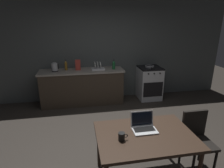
% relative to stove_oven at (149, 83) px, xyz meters
% --- Properties ---
extents(ground_plane, '(12.00, 12.00, 0.00)m').
position_rel_stove_oven_xyz_m(ground_plane, '(-1.26, -2.11, -0.46)').
color(ground_plane, '#2D2823').
extents(back_wall, '(6.40, 0.10, 2.84)m').
position_rel_stove_oven_xyz_m(back_wall, '(-0.96, 0.35, 0.96)').
color(back_wall, '#444A49').
rests_on(back_wall, ground_plane).
extents(kitchen_counter, '(2.16, 0.64, 0.91)m').
position_rel_stove_oven_xyz_m(kitchen_counter, '(-1.86, 0.00, 0.00)').
color(kitchen_counter, '#382D23').
rests_on(kitchen_counter, ground_plane).
extents(stove_oven, '(0.60, 0.62, 0.91)m').
position_rel_stove_oven_xyz_m(stove_oven, '(0.00, 0.00, 0.00)').
color(stove_oven, '#B7BABF').
rests_on(stove_oven, ground_plane).
extents(dining_table, '(1.26, 0.89, 0.74)m').
position_rel_stove_oven_xyz_m(dining_table, '(-1.14, -2.82, 0.22)').
color(dining_table, '#332319').
rests_on(dining_table, ground_plane).
extents(chair, '(0.40, 0.40, 0.89)m').
position_rel_stove_oven_xyz_m(chair, '(-0.29, -2.70, 0.06)').
color(chair, black).
rests_on(chair, ground_plane).
extents(laptop, '(0.32, 0.26, 0.23)m').
position_rel_stove_oven_xyz_m(laptop, '(-1.13, -2.71, 0.33)').
color(laptop, silver).
rests_on(laptop, dining_table).
extents(electric_kettle, '(0.17, 0.15, 0.22)m').
position_rel_stove_oven_xyz_m(electric_kettle, '(-2.52, 0.00, 0.56)').
color(electric_kettle, black).
rests_on(electric_kettle, kitchen_counter).
extents(bottle, '(0.08, 0.08, 0.25)m').
position_rel_stove_oven_xyz_m(bottle, '(-1.03, -0.05, 0.57)').
color(bottle, '#19592D').
rests_on(bottle, kitchen_counter).
extents(frying_pan, '(0.24, 0.41, 0.05)m').
position_rel_stove_oven_xyz_m(frying_pan, '(-0.03, -0.03, 0.48)').
color(frying_pan, gray).
rests_on(frying_pan, stove_oven).
extents(coffee_mug, '(0.12, 0.08, 0.10)m').
position_rel_stove_oven_xyz_m(coffee_mug, '(-1.47, -2.90, 0.34)').
color(coffee_mug, black).
rests_on(coffee_mug, dining_table).
extents(cereal_box, '(0.13, 0.05, 0.27)m').
position_rel_stove_oven_xyz_m(cereal_box, '(-1.95, 0.02, 0.59)').
color(cereal_box, '#B2382D').
rests_on(cereal_box, kitchen_counter).
extents(dish_rack, '(0.34, 0.26, 0.21)m').
position_rel_stove_oven_xyz_m(dish_rack, '(-1.44, 0.00, 0.50)').
color(dish_rack, silver).
rests_on(dish_rack, kitchen_counter).
extents(bottle_b, '(0.07, 0.07, 0.27)m').
position_rel_stove_oven_xyz_m(bottle_b, '(-2.25, 0.08, 0.58)').
color(bottle_b, '#8C601E').
rests_on(bottle_b, kitchen_counter).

